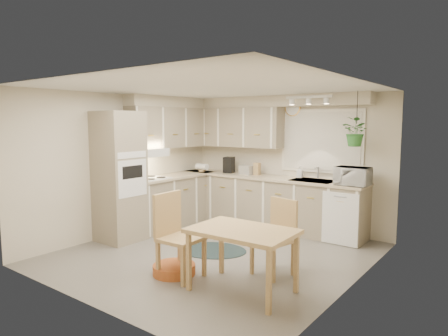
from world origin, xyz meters
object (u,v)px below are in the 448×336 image
(braided_rug, at_px, (212,250))
(microwave, at_px, (353,174))
(chair_left, at_px, (181,236))
(chair_back, at_px, (273,238))
(dining_table, at_px, (242,260))
(pet_bed, at_px, (174,269))

(braided_rug, height_order, microwave, microwave)
(chair_left, height_order, microwave, microwave)
(chair_left, relative_size, chair_back, 1.10)
(dining_table, xyz_separation_m, braided_rug, (-1.19, 0.93, -0.36))
(microwave, bearing_deg, dining_table, -98.31)
(braided_rug, distance_m, pet_bed, 1.05)
(chair_left, xyz_separation_m, chair_back, (0.85, 0.76, -0.05))
(chair_back, bearing_deg, braided_rug, -0.99)
(chair_back, bearing_deg, dining_table, 100.46)
(dining_table, relative_size, pet_bed, 2.13)
(chair_back, bearing_deg, pet_bed, 48.64)
(chair_left, bearing_deg, pet_bed, -101.09)
(chair_back, relative_size, braided_rug, 0.90)
(dining_table, xyz_separation_m, chair_left, (-0.83, -0.12, 0.16))
(pet_bed, xyz_separation_m, microwave, (1.34, 2.63, 1.05))
(dining_table, distance_m, chair_left, 0.86)
(braided_rug, bearing_deg, chair_back, -13.34)
(chair_left, bearing_deg, microwave, 153.94)
(dining_table, bearing_deg, chair_left, -171.99)
(braided_rug, bearing_deg, pet_bed, -78.63)
(braided_rug, height_order, pet_bed, pet_bed)
(braided_rug, relative_size, microwave, 2.04)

